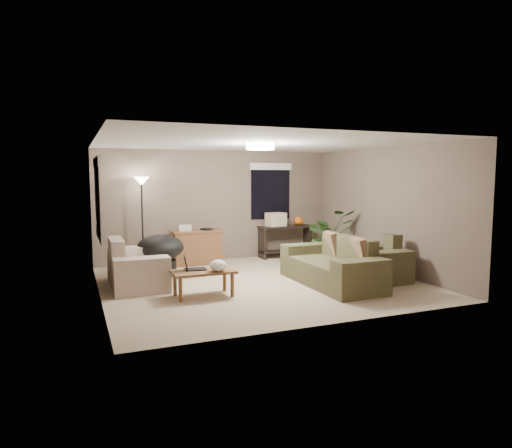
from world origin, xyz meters
name	(u,v)px	position (x,y,z in m)	size (l,w,h in m)	color
room_shell	(260,214)	(0.00, 0.00, 1.25)	(5.50, 5.50, 5.50)	tan
main_sofa	(333,268)	(1.16, -0.59, 0.29)	(0.95, 2.20, 0.85)	#47452A
throw_pillows	(345,247)	(1.41, -0.59, 0.65)	(0.32, 1.39, 0.47)	#8C7251
loveseat	(135,269)	(-2.13, 0.61, 0.30)	(0.90, 1.60, 0.85)	beige
armchair	(377,265)	(2.04, -0.68, 0.30)	(0.95, 1.00, 0.85)	brown
coffee_table	(203,274)	(-1.20, -0.52, 0.36)	(1.00, 0.55, 0.42)	brown
laptop	(191,266)	(-1.37, -0.42, 0.48)	(0.39, 0.26, 0.24)	black
plastic_bag	(218,265)	(-1.00, -0.67, 0.51)	(0.27, 0.24, 0.19)	white
desk	(197,247)	(-0.61, 2.13, 0.38)	(1.10, 0.50, 0.75)	brown
desk_papers	(190,228)	(-0.77, 2.12, 0.80)	(0.72, 0.32, 0.12)	silver
console_table	(285,239)	(1.57, 2.22, 0.44)	(1.30, 0.40, 0.75)	black
pumpkin	(299,221)	(1.92, 2.22, 0.85)	(0.25, 0.25, 0.20)	orange
cardboard_box	(276,219)	(1.32, 2.22, 0.91)	(0.42, 0.32, 0.32)	beige
papasan_chair	(160,252)	(-1.56, 1.29, 0.47)	(0.97, 0.97, 0.80)	black
floor_lamp	(142,192)	(-1.77, 2.12, 1.60)	(0.32, 0.32, 1.91)	black
ceiling_fixture	(260,147)	(0.00, 0.00, 2.44)	(0.50, 0.50, 0.10)	white
houseplant	(329,242)	(2.17, 1.23, 0.47)	(1.08, 1.20, 0.93)	#2D5923
cat_scratching_post	(348,258)	(2.24, 0.54, 0.21)	(0.32, 0.32, 0.50)	tan
window_left	(97,185)	(-2.73, 0.30, 1.78)	(0.05, 1.56, 1.33)	black
window_back	(271,182)	(1.30, 2.48, 1.79)	(1.06, 0.05, 1.33)	black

